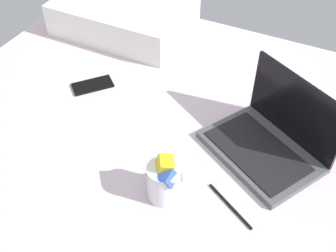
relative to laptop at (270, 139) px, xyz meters
The scene contains 6 objects.
bed_mattress 25.75cm from the laptop, 158.18° to the right, with size 180.00×140.00×18.00cm, color silver.
laptop is the anchor object (origin of this frame).
snack_cup 34.82cm from the laptop, 125.38° to the right, with size 9.91×9.67×14.63cm.
cell_phone 64.33cm from the laptop, behind, with size 6.80×14.00×0.80cm, color black.
pillow 83.49cm from the laptop, 151.50° to the left, with size 52.00×36.00×13.00cm, color white.
charger_cable 24.90cm from the laptop, 96.93° to the right, with size 17.00×0.60×0.60cm, color black.
Camera 1 is at (31.34, -81.03, 110.34)cm, focal length 44.55 mm.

